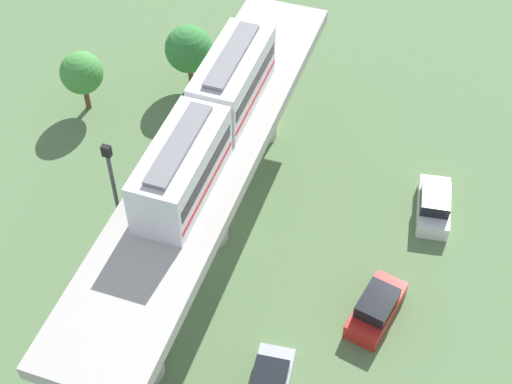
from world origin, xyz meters
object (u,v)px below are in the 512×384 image
object	(u,v)px
train	(209,121)
tree_mid_lot	(189,49)
parked_car_white	(434,205)
parked_car_red	(376,308)
tree_near_viaduct	(82,73)
signal_post	(118,208)

from	to	relation	value
train	tree_mid_lot	size ratio (longest dim) A/B	2.85
parked_car_white	train	bearing A→B (deg)	16.42
tree_mid_lot	parked_car_white	bearing A→B (deg)	160.56
train	parked_car_red	world-z (taller)	train
train	parked_car_white	distance (m)	15.04
train	tree_near_viaduct	size ratio (longest dim) A/B	3.08
parked_car_white	tree_near_viaduct	size ratio (longest dim) A/B	1.01
tree_mid_lot	tree_near_viaduct	bearing A→B (deg)	37.85
train	tree_mid_lot	distance (m)	14.40
tree_near_viaduct	tree_mid_lot	bearing A→B (deg)	-142.15
train	parked_car_white	bearing A→B (deg)	-155.13
parked_car_red	signal_post	distance (m)	14.31
tree_mid_lot	parked_car_red	bearing A→B (deg)	138.49
train	parked_car_red	xyz separation A→B (m)	(-10.08, 2.74, -7.78)
train	signal_post	size ratio (longest dim) A/B	1.41
parked_car_white	parked_car_red	bearing A→B (deg)	70.45
parked_car_red	tree_near_viaduct	size ratio (longest dim) A/B	1.02
tree_near_viaduct	tree_mid_lot	xyz separation A→B (m)	(-5.71, -4.44, 0.16)
train	parked_car_white	xyz separation A→B (m)	(-11.68, -5.41, -7.78)
parked_car_white	tree_mid_lot	bearing A→B (deg)	-27.89
parked_car_white	signal_post	size ratio (longest dim) A/B	0.46
parked_car_red	parked_car_white	xyz separation A→B (m)	(-1.60, -8.15, 0.00)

